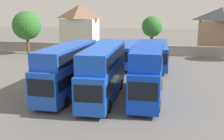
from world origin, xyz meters
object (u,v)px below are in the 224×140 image
at_px(bus_1, 68,67).
at_px(house_terrace_left, 80,26).
at_px(bus_3, 148,69).
at_px(house_terrace_centre, 221,29).
at_px(tree_behind_wall, 27,26).
at_px(bus_2, 103,70).
at_px(tree_right_of_lot, 152,27).
at_px(bus_6, 158,54).
at_px(bus_5, 127,53).
at_px(bus_4, 101,52).

height_order(bus_1, house_terrace_left, house_terrace_left).
distance_m(bus_3, house_terrace_left, 37.20).
height_order(house_terrace_centre, tree_behind_wall, house_terrace_centre).
distance_m(bus_1, house_terrace_left, 34.66).
relative_size(bus_2, bus_3, 1.05).
distance_m(tree_behind_wall, tree_right_of_lot, 23.03).
relative_size(bus_1, house_terrace_left, 1.24).
xyz_separation_m(bus_6, tree_right_of_lot, (-1.72, 12.49, 2.96)).
xyz_separation_m(bus_3, bus_6, (0.41, 15.02, -0.93)).
xyz_separation_m(bus_2, tree_behind_wall, (-19.56, 22.73, 2.38)).
xyz_separation_m(bus_1, bus_6, (8.20, 15.36, -0.86)).
relative_size(bus_6, tree_right_of_lot, 1.75).
distance_m(bus_2, house_terrace_centre, 35.99).
height_order(house_terrace_centre, tree_right_of_lot, house_terrace_centre).
height_order(bus_2, bus_3, bus_3).
distance_m(bus_6, house_terrace_centre, 20.16).
bearing_deg(bus_5, bus_2, 3.63).
height_order(bus_3, bus_6, bus_3).
bearing_deg(bus_2, bus_3, 98.84).
height_order(house_terrace_left, tree_behind_wall, house_terrace_left).
relative_size(bus_3, house_terrace_centre, 1.27).
distance_m(bus_5, tree_behind_wall, 21.16).
bearing_deg(bus_6, tree_behind_wall, -107.90).
distance_m(bus_3, bus_6, 15.05).
height_order(bus_1, tree_behind_wall, tree_behind_wall).
height_order(bus_4, house_terrace_left, house_terrace_left).
xyz_separation_m(bus_2, bus_6, (4.52, 15.74, -0.89)).
height_order(bus_1, house_terrace_centre, house_terrace_centre).
bearing_deg(bus_3, bus_5, -164.89).
distance_m(bus_1, bus_2, 3.70).
xyz_separation_m(bus_5, tree_right_of_lot, (2.74, 12.72, 2.99)).
xyz_separation_m(bus_4, bus_5, (3.97, 0.03, 0.01)).
xyz_separation_m(bus_1, bus_4, (-0.23, 15.10, -0.89)).
bearing_deg(tree_right_of_lot, bus_5, -102.16).
xyz_separation_m(house_terrace_left, house_terrace_centre, (28.61, -1.36, -0.26)).
xyz_separation_m(bus_1, house_terrace_centre, (19.34, 31.99, 1.53)).
xyz_separation_m(bus_5, house_terrace_centre, (15.60, 16.86, 2.41)).
xyz_separation_m(bus_4, house_terrace_centre, (19.56, 16.89, 2.42)).
distance_m(bus_4, bus_6, 8.43).
xyz_separation_m(house_terrace_centre, tree_right_of_lot, (-12.86, -4.15, 0.57)).
height_order(bus_1, tree_right_of_lot, tree_right_of_lot).
relative_size(bus_2, house_terrace_left, 1.26).
bearing_deg(tree_right_of_lot, house_terrace_left, 160.74).
bearing_deg(bus_3, bus_4, -151.69).
relative_size(bus_6, tree_behind_wall, 1.54).
distance_m(bus_1, bus_6, 17.43).
bearing_deg(house_terrace_left, tree_right_of_lot, -19.26).
bearing_deg(tree_right_of_lot, bus_2, -95.67).
bearing_deg(bus_5, bus_1, -10.03).
relative_size(bus_6, house_terrace_left, 1.34).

